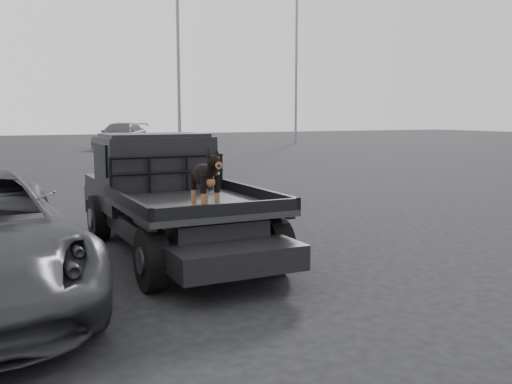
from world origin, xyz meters
name	(u,v)px	position (x,y,z in m)	size (l,w,h in m)	color
ground	(267,291)	(0.00, 0.00, 0.00)	(120.00, 120.00, 0.00)	black
flatbed_ute	(173,224)	(-0.40, 2.33, 0.46)	(2.00, 5.40, 0.92)	black
ute_cab	(154,160)	(-0.40, 3.28, 1.36)	(1.72, 1.30, 0.88)	black
headache_rack	(168,174)	(-0.40, 2.53, 1.20)	(1.80, 0.08, 0.55)	black
dog	(205,180)	(-0.48, 0.78, 1.29)	(0.32, 0.60, 0.74)	black
distant_car_b	(121,136)	(5.40, 30.71, 0.82)	(2.28, 5.62, 1.63)	#46474C
floodlight_mid	(178,33)	(7.68, 25.87, 6.76)	(1.08, 0.28, 12.34)	slate
floodlight_far	(296,37)	(18.67, 31.39, 7.81)	(1.08, 0.28, 14.43)	slate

